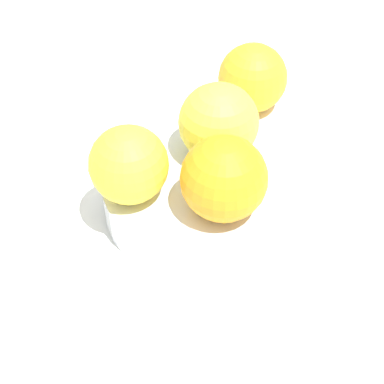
{
  "coord_description": "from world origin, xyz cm",
  "views": [
    {
      "loc": [
        33.58,
        -18.51,
        41.27
      ],
      "look_at": [
        0.0,
        0.0,
        2.39
      ],
      "focal_mm": 54.54,
      "sensor_mm": 36.0,
      "label": 1
    }
  ],
  "objects_px": {
    "orange_in_bowl_2": "(129,165)",
    "fruit_bowl": "(192,196)",
    "orange_loose_0": "(253,78)",
    "orange_in_bowl_0": "(224,179)",
    "orange_in_bowl_1": "(219,123)"
  },
  "relations": [
    {
      "from": "orange_in_bowl_1",
      "to": "orange_loose_0",
      "type": "bearing_deg",
      "value": 132.35
    },
    {
      "from": "fruit_bowl",
      "to": "orange_in_bowl_2",
      "type": "height_order",
      "value": "orange_in_bowl_2"
    },
    {
      "from": "orange_loose_0",
      "to": "orange_in_bowl_1",
      "type": "bearing_deg",
      "value": -47.65
    },
    {
      "from": "orange_in_bowl_0",
      "to": "orange_in_bowl_2",
      "type": "distance_m",
      "value": 0.08
    },
    {
      "from": "orange_loose_0",
      "to": "fruit_bowl",
      "type": "bearing_deg",
      "value": -51.29
    },
    {
      "from": "orange_in_bowl_1",
      "to": "orange_in_bowl_0",
      "type": "bearing_deg",
      "value": -27.31
    },
    {
      "from": "fruit_bowl",
      "to": "orange_in_bowl_1",
      "type": "xyz_separation_m",
      "value": [
        -0.02,
        0.04,
        0.06
      ]
    },
    {
      "from": "orange_in_bowl_0",
      "to": "orange_in_bowl_2",
      "type": "xyz_separation_m",
      "value": [
        -0.06,
        -0.06,
        -0.0
      ]
    },
    {
      "from": "orange_in_bowl_2",
      "to": "orange_loose_0",
      "type": "height_order",
      "value": "orange_in_bowl_2"
    },
    {
      "from": "fruit_bowl",
      "to": "orange_loose_0",
      "type": "height_order",
      "value": "orange_loose_0"
    },
    {
      "from": "orange_in_bowl_1",
      "to": "orange_loose_0",
      "type": "xyz_separation_m",
      "value": [
        -0.09,
        0.1,
        -0.04
      ]
    },
    {
      "from": "orange_in_bowl_2",
      "to": "fruit_bowl",
      "type": "bearing_deg",
      "value": 78.77
    },
    {
      "from": "orange_loose_0",
      "to": "orange_in_bowl_0",
      "type": "bearing_deg",
      "value": -40.49
    },
    {
      "from": "fruit_bowl",
      "to": "orange_in_bowl_2",
      "type": "relative_size",
      "value": 2.38
    },
    {
      "from": "fruit_bowl",
      "to": "orange_loose_0",
      "type": "relative_size",
      "value": 2.13
    }
  ]
}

